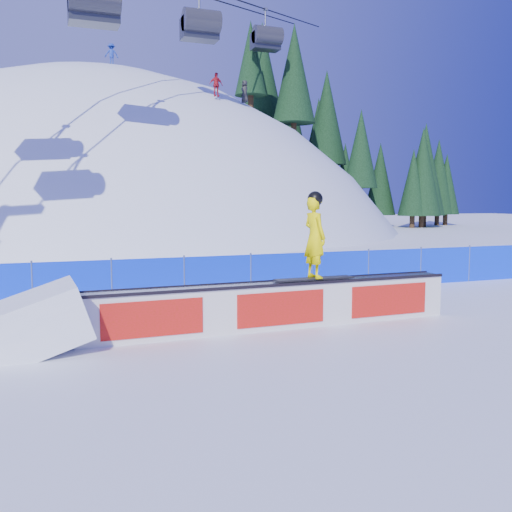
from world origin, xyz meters
name	(u,v)px	position (x,y,z in m)	size (l,w,h in m)	color
ground	(279,330)	(0.00, 0.00, 0.00)	(160.00, 160.00, 0.00)	white
snow_hill	(103,423)	(0.00, 42.00, -18.00)	(64.00, 64.00, 64.00)	white
treeline	(342,131)	(24.31, 40.99, 9.70)	(26.26, 13.11, 20.54)	#342214
safety_fence	(218,276)	(0.00, 4.50, 0.60)	(22.05, 0.05, 1.30)	#0730F2
rail_box	(276,305)	(0.04, 0.25, 0.51)	(8.57, 0.85, 1.03)	silver
snow_ramp	(13,352)	(-5.30, 0.09, 0.00)	(2.66, 1.78, 1.00)	white
snowboarder	(315,236)	(0.98, 0.28, 2.00)	(1.90, 0.72, 1.97)	black
distant_skiers	(134,77)	(1.76, 30.73, 11.42)	(19.15, 13.18, 7.71)	black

